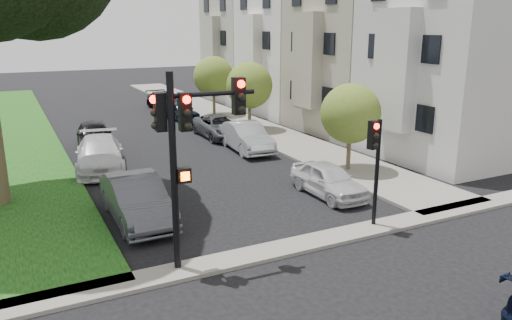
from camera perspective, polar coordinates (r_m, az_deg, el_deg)
name	(u,v)px	position (r m, az deg, el deg)	size (l,w,h in m)	color
ground	(340,275)	(13.93, 9.55, -12.83)	(140.00, 140.00, 0.00)	black
sidewalk_right	(222,115)	(37.24, -3.92, 5.15)	(3.50, 44.00, 0.12)	slate
sidewalk_cross	(301,245)	(15.38, 5.11, -9.62)	(60.00, 1.00, 0.12)	slate
house_a	(459,16)	(26.72, 22.22, 15.01)	(7.70, 7.55, 15.97)	#B3B2AD
house_b	(361,18)	(32.21, 11.87, 15.61)	(7.70, 7.55, 15.97)	#A09B8F
house_c	(297,19)	(38.39, 4.66, 15.74)	(7.70, 7.55, 15.97)	#BDADA3
house_d	(252,20)	(44.97, -0.50, 15.69)	(7.70, 7.55, 15.97)	gray
small_tree_a	(351,114)	(22.71, 10.75, 5.24)	(2.69, 2.69, 4.04)	brown
small_tree_b	(249,85)	(31.37, -0.75, 8.53)	(2.89, 2.89, 4.34)	brown
small_tree_c	(214,76)	(36.77, -4.88, 9.50)	(2.92, 2.92, 4.39)	brown
traffic_signal_main	(188,136)	(13.02, -7.81, 2.75)	(2.63, 0.68, 5.40)	black
traffic_signal_secondary	(375,154)	(16.30, 13.45, 0.70)	(0.47, 0.38, 3.64)	black
car_parked_0	(328,180)	(19.72, 8.27, -2.24)	(1.54, 3.83, 1.30)	silver
car_parked_1	(246,137)	(26.55, -1.11, 2.66)	(1.60, 4.59, 1.51)	#999BA0
car_parked_2	(220,126)	(29.90, -4.15, 3.84)	(2.18, 4.73, 1.31)	#3F4247
car_parked_3	(181,111)	(35.77, -8.56, 5.55)	(1.52, 3.77, 1.28)	black
car_parked_4	(164,101)	(40.76, -10.42, 6.68)	(1.90, 4.66, 1.35)	black
car_parked_5	(137,199)	(17.44, -13.48, -4.39)	(1.65, 4.74, 1.56)	#3F4247
car_parked_6	(100,154)	(24.12, -17.42, 0.67)	(2.10, 5.17, 1.50)	silver
car_parked_7	(94,135)	(28.39, -18.03, 2.72)	(1.77, 4.40, 1.50)	black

